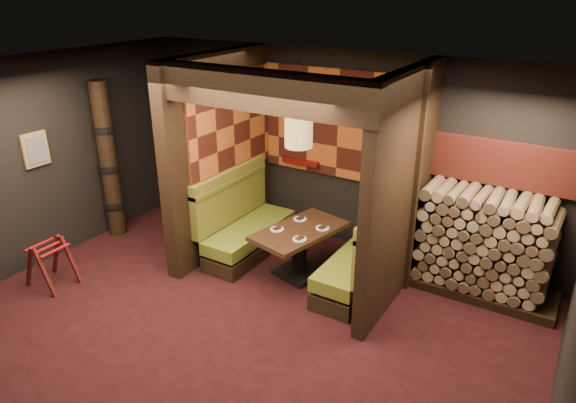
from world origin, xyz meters
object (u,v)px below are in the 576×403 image
at_px(booth_bench_left, 244,227).
at_px(totem_column, 108,162).
at_px(booth_bench_right, 365,262).
at_px(dining_table, 300,245).
at_px(luggage_rack, 50,262).
at_px(pendant_lamp, 299,129).
at_px(firewood_stack, 491,246).

bearing_deg(booth_bench_left, totem_column, -165.25).
xyz_separation_m(booth_bench_right, dining_table, (-0.89, -0.12, 0.05)).
bearing_deg(dining_table, luggage_rack, -143.81).
xyz_separation_m(booth_bench_right, pendant_lamp, (-0.89, -0.17, 1.65)).
bearing_deg(pendant_lamp, totem_column, -172.99).
distance_m(booth_bench_right, totem_column, 4.10).
bearing_deg(dining_table, firewood_stack, 20.08).
height_order(booth_bench_right, pendant_lamp, pendant_lamp).
distance_m(pendant_lamp, firewood_stack, 2.77).
relative_size(booth_bench_left, luggage_rack, 2.37).
bearing_deg(booth_bench_right, firewood_stack, 27.35).
distance_m(booth_bench_left, firewood_stack, 3.33).
xyz_separation_m(dining_table, luggage_rack, (-2.62, -1.92, -0.11)).
xyz_separation_m(luggage_rack, firewood_stack, (4.87, 2.74, 0.35)).
bearing_deg(luggage_rack, booth_bench_right, 30.13).
bearing_deg(firewood_stack, booth_bench_right, -152.65).
height_order(totem_column, firewood_stack, totem_column).
distance_m(booth_bench_right, dining_table, 0.90).
distance_m(booth_bench_left, dining_table, 1.01).
distance_m(luggage_rack, firewood_stack, 5.60).
distance_m(booth_bench_left, booth_bench_right, 1.89).
height_order(dining_table, firewood_stack, firewood_stack).
distance_m(totem_column, firewood_stack, 5.50).
bearing_deg(totem_column, luggage_rack, -72.57).
xyz_separation_m(pendant_lamp, totem_column, (-3.09, -0.38, -0.86)).
distance_m(booth_bench_left, luggage_rack, 2.61).
relative_size(luggage_rack, totem_column, 0.28).
bearing_deg(pendant_lamp, booth_bench_left, 170.37).
height_order(booth_bench_right, luggage_rack, booth_bench_right).
relative_size(booth_bench_left, totem_column, 0.67).
bearing_deg(booth_bench_left, firewood_stack, 12.17).
xyz_separation_m(booth_bench_left, totem_column, (-2.09, -0.55, 0.79)).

